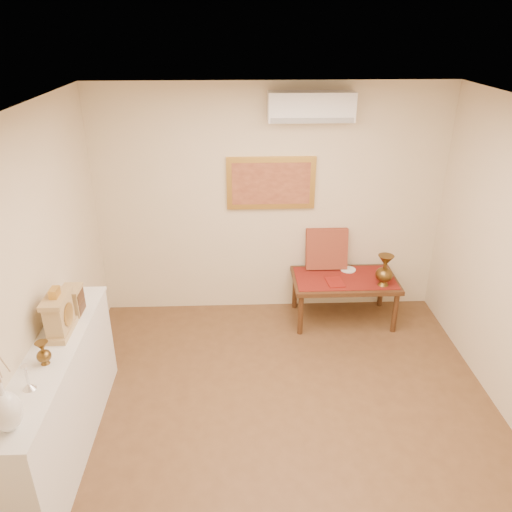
{
  "coord_description": "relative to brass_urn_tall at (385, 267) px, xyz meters",
  "views": [
    {
      "loc": [
        -0.39,
        -3.19,
        3.27
      ],
      "look_at": [
        -0.21,
        1.15,
        1.21
      ],
      "focal_mm": 35.0,
      "sensor_mm": 36.0,
      "label": 1
    }
  ],
  "objects": [
    {
      "name": "floor",
      "position": [
        -1.24,
        -1.7,
        -0.78
      ],
      "size": [
        4.5,
        4.5,
        0.0
      ],
      "primitive_type": "plane",
      "color": "brown",
      "rests_on": "ground"
    },
    {
      "name": "brass_urn_small",
      "position": [
        -3.06,
        -1.85,
        0.32
      ],
      "size": [
        0.11,
        0.11,
        0.24
      ],
      "primitive_type": null,
      "color": "brown",
      "rests_on": "display_ledge"
    },
    {
      "name": "wall_back",
      "position": [
        -1.24,
        0.55,
        0.57
      ],
      "size": [
        4.0,
        0.02,
        2.7
      ],
      "primitive_type": "cube",
      "color": "beige",
      "rests_on": "ground"
    },
    {
      "name": "cushion",
      "position": [
        -0.58,
        0.46,
        0.02
      ],
      "size": [
        0.49,
        0.2,
        0.5
      ],
      "primitive_type": "cube",
      "rotation": [
        -0.21,
        0.0,
        0.0
      ],
      "color": "maroon",
      "rests_on": "table_cloth"
    },
    {
      "name": "ac_unit",
      "position": [
        -0.84,
        0.42,
        1.67
      ],
      "size": [
        0.9,
        0.25,
        0.3
      ],
      "color": "white",
      "rests_on": "wall_back"
    },
    {
      "name": "plate",
      "position": [
        -0.32,
        0.38,
        -0.22
      ],
      "size": [
        0.18,
        0.18,
        0.01
      ],
      "primitive_type": "cylinder",
      "color": "white",
      "rests_on": "table_cloth"
    },
    {
      "name": "painting",
      "position": [
        -1.24,
        0.53,
        0.82
      ],
      "size": [
        1.0,
        0.06,
        0.6
      ],
      "color": "gold",
      "rests_on": "wall_back"
    },
    {
      "name": "low_table",
      "position": [
        -0.39,
        0.18,
        -0.29
      ],
      "size": [
        1.2,
        0.7,
        0.55
      ],
      "color": "#462815",
      "rests_on": "floor"
    },
    {
      "name": "display_ledge",
      "position": [
        -3.07,
        -1.7,
        -0.29
      ],
      "size": [
        0.37,
        2.02,
        0.98
      ],
      "color": "white",
      "rests_on": "floor"
    },
    {
      "name": "mantel_clock",
      "position": [
        -3.06,
        -1.46,
        0.38
      ],
      "size": [
        0.17,
        0.36,
        0.41
      ],
      "color": "tan",
      "rests_on": "display_ledge"
    },
    {
      "name": "brass_urn_tall",
      "position": [
        0.0,
        0.0,
        0.0
      ],
      "size": [
        0.2,
        0.2,
        0.44
      ],
      "primitive_type": null,
      "color": "brown",
      "rests_on": "table_cloth"
    },
    {
      "name": "table_cloth",
      "position": [
        -0.39,
        0.18,
        -0.23
      ],
      "size": [
        1.14,
        0.59,
        0.01
      ],
      "primitive_type": "cube",
      "color": "maroon",
      "rests_on": "low_table"
    },
    {
      "name": "wall_left",
      "position": [
        -3.24,
        -1.7,
        0.57
      ],
      "size": [
        0.02,
        4.5,
        2.7
      ],
      "primitive_type": "cube",
      "color": "beige",
      "rests_on": "ground"
    },
    {
      "name": "candlestick",
      "position": [
        -3.08,
        -2.13,
        0.3
      ],
      "size": [
        0.09,
        0.09,
        0.19
      ],
      "primitive_type": null,
      "color": "silver",
      "rests_on": "display_ledge"
    },
    {
      "name": "wooden_chest",
      "position": [
        -3.05,
        -1.15,
        0.32
      ],
      "size": [
        0.16,
        0.21,
        0.24
      ],
      "color": "tan",
      "rests_on": "display_ledge"
    },
    {
      "name": "menu",
      "position": [
        -0.53,
        0.07,
        -0.22
      ],
      "size": [
        0.2,
        0.26,
        0.01
      ],
      "primitive_type": "cube",
      "rotation": [
        0.0,
        0.0,
        0.08
      ],
      "color": "maroon",
      "rests_on": "table_cloth"
    },
    {
      "name": "ceiling",
      "position": [
        -1.24,
        -1.7,
        1.92
      ],
      "size": [
        4.5,
        4.5,
        0.0
      ],
      "primitive_type": "plane",
      "rotation": [
        3.14,
        0.0,
        0.0
      ],
      "color": "white",
      "rests_on": "ground"
    }
  ]
}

